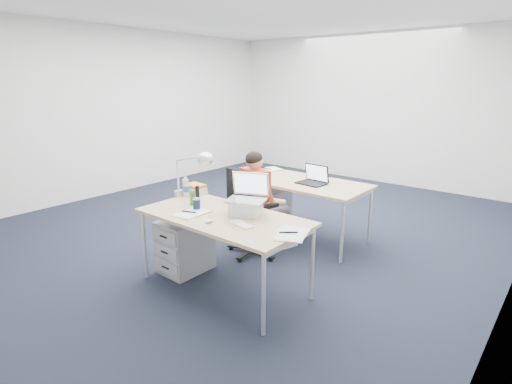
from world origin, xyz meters
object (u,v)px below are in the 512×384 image
desk_far (302,185)px  headphones (247,206)px  can_koozie (197,204)px  water_bottle (186,187)px  drawer_pedestal_far (269,210)px  cordless_phone (197,192)px  desk_near (223,220)px  office_chair (252,230)px  silver_laptop (246,195)px  bear_figurine (193,197)px  wireless_keyboard (242,224)px  dark_laptop (311,174)px  far_cup (322,178)px  seated_person (264,201)px  desk_lamp (188,173)px  computer_mouse (209,221)px  book_stack (195,189)px  sunglasses (249,214)px  drawer_pedestal_near (185,245)px

desk_far → headphones: (0.17, -1.24, 0.06)m
desk_far → can_koozie: 1.60m
desk_far → water_bottle: size_ratio=7.59×
drawer_pedestal_far → cordless_phone: size_ratio=4.04×
desk_near → water_bottle: size_ratio=7.59×
office_chair → water_bottle: (-0.44, -0.57, 0.55)m
office_chair → silver_laptop: size_ratio=2.71×
headphones → water_bottle: (-0.77, -0.10, 0.09)m
office_chair → drawer_pedestal_far: size_ratio=1.82×
bear_figurine → cordless_phone: size_ratio=1.13×
drawer_pedestal_far → cordless_phone: bearing=-88.8°
wireless_keyboard → dark_laptop: size_ratio=0.73×
office_chair → drawer_pedestal_far: office_chair is taller
cordless_phone → dark_laptop: size_ratio=0.42×
far_cup → seated_person: bearing=-111.8°
desk_far → wireless_keyboard: bearing=-74.7°
seated_person → far_cup: (0.30, 0.76, 0.18)m
silver_laptop → headphones: silver_laptop is taller
desk_near → wireless_keyboard: wireless_keyboard is taller
silver_laptop → water_bottle: (-0.89, 0.06, -0.08)m
can_koozie → water_bottle: 0.49m
dark_laptop → far_cup: 0.22m
headphones → water_bottle: size_ratio=0.90×
desk_far → cordless_phone: 1.40m
can_koozie → bear_figurine: (-0.15, 0.08, 0.02)m
drawer_pedestal_far → cordless_phone: cordless_phone is taller
water_bottle → desk_lamp: bearing=-24.4°
office_chair → headphones: (0.33, -0.47, 0.46)m
computer_mouse → far_cup: far_cup is taller
silver_laptop → desk_lamp: 0.79m
wireless_keyboard → drawer_pedestal_far: bearing=130.8°
desk_far → office_chair: size_ratio=1.60×
wireless_keyboard → bear_figurine: bearing=-179.1°
book_stack → wireless_keyboard: bearing=-22.1°
office_chair → book_stack: 0.80m
wireless_keyboard → cordless_phone: size_ratio=1.75×
cordless_phone → sunglasses: cordless_phone is taller
silver_laptop → cordless_phone: silver_laptop is taller
water_bottle → silver_laptop: bearing=-3.6°
desk_far → seated_person: seated_person is taller
drawer_pedestal_near → computer_mouse: 0.81m
desk_far → dark_laptop: bearing=-17.6°
desk_far → bear_figurine: bearing=-101.7°
silver_laptop → headphones: bearing=105.5°
headphones → book_stack: book_stack is taller
cordless_phone → far_cup: bearing=64.4°
wireless_keyboard → desk_lamp: (-0.94, 0.24, 0.27)m
office_chair → desk_lamp: desk_lamp is taller
cordless_phone → dark_laptop: (0.59, 1.28, 0.05)m
drawer_pedestal_near → far_cup: (0.62, 1.68, 0.50)m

